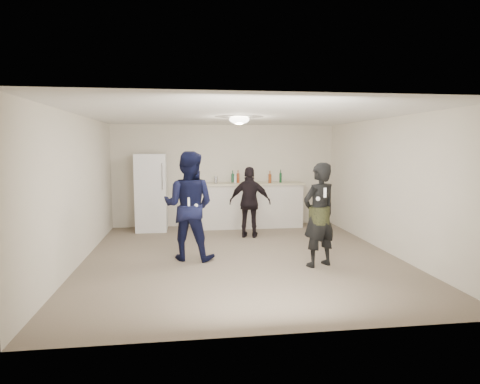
{
  "coord_description": "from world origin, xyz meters",
  "views": [
    {
      "loc": [
        -0.96,
        -6.92,
        1.96
      ],
      "look_at": [
        0.0,
        0.2,
        1.15
      ],
      "focal_mm": 30.0,
      "sensor_mm": 36.0,
      "label": 1
    }
  ],
  "objects": [
    {
      "name": "floor",
      "position": [
        0.0,
        0.0,
        0.0
      ],
      "size": [
        6.0,
        6.0,
        0.0
      ],
      "primitive_type": "plane",
      "color": "#6B5B4C",
      "rests_on": "ground"
    },
    {
      "name": "ceiling",
      "position": [
        0.0,
        0.0,
        2.5
      ],
      "size": [
        6.0,
        6.0,
        0.0
      ],
      "primitive_type": "plane",
      "rotation": [
        3.14,
        0.0,
        0.0
      ],
      "color": "silver",
      "rests_on": "wall_back"
    },
    {
      "name": "wall_back",
      "position": [
        0.0,
        3.0,
        1.25
      ],
      "size": [
        6.0,
        0.0,
        6.0
      ],
      "primitive_type": "plane",
      "rotation": [
        1.57,
        0.0,
        0.0
      ],
      "color": "beige",
      "rests_on": "floor"
    },
    {
      "name": "wall_front",
      "position": [
        0.0,
        -3.0,
        1.25
      ],
      "size": [
        6.0,
        0.0,
        6.0
      ],
      "primitive_type": "plane",
      "rotation": [
        -1.57,
        0.0,
        0.0
      ],
      "color": "beige",
      "rests_on": "floor"
    },
    {
      "name": "wall_left",
      "position": [
        -2.75,
        0.0,
        1.25
      ],
      "size": [
        0.0,
        6.0,
        6.0
      ],
      "primitive_type": "plane",
      "rotation": [
        1.57,
        0.0,
        1.57
      ],
      "color": "beige",
      "rests_on": "floor"
    },
    {
      "name": "wall_right",
      "position": [
        2.75,
        0.0,
        1.25
      ],
      "size": [
        0.0,
        6.0,
        6.0
      ],
      "primitive_type": "plane",
      "rotation": [
        1.57,
        0.0,
        -1.57
      ],
      "color": "beige",
      "rests_on": "floor"
    },
    {
      "name": "counter",
      "position": [
        0.54,
        2.67,
        0.53
      ],
      "size": [
        2.6,
        0.56,
        1.05
      ],
      "primitive_type": "cube",
      "color": "beige",
      "rests_on": "floor"
    },
    {
      "name": "counter_top",
      "position": [
        0.54,
        2.67,
        1.07
      ],
      "size": [
        2.68,
        0.64,
        0.04
      ],
      "primitive_type": "cube",
      "color": "beige",
      "rests_on": "counter"
    },
    {
      "name": "fridge",
      "position": [
        -1.78,
        2.6,
        0.9
      ],
      "size": [
        0.7,
        0.7,
        1.8
      ],
      "primitive_type": "cube",
      "color": "white",
      "rests_on": "floor"
    },
    {
      "name": "fridge_handle",
      "position": [
        -1.5,
        2.23,
        1.3
      ],
      "size": [
        0.02,
        0.02,
        0.6
      ],
      "primitive_type": "cylinder",
      "color": "silver",
      "rests_on": "fridge"
    },
    {
      "name": "ceiling_dome",
      "position": [
        0.0,
        0.3,
        2.45
      ],
      "size": [
        0.36,
        0.36,
        0.16
      ],
      "primitive_type": "ellipsoid",
      "color": "white",
      "rests_on": "ceiling"
    },
    {
      "name": "shaker",
      "position": [
        -0.25,
        2.63,
        1.18
      ],
      "size": [
        0.08,
        0.08,
        0.17
      ],
      "primitive_type": "cylinder",
      "color": "#B0AFB4",
      "rests_on": "counter_top"
    },
    {
      "name": "man",
      "position": [
        -0.92,
        0.02,
        0.94
      ],
      "size": [
        1.09,
        0.96,
        1.89
      ],
      "primitive_type": "imported",
      "rotation": [
        0.0,
        0.0,
        2.84
      ],
      "color": "#0F1440",
      "rests_on": "floor"
    },
    {
      "name": "woman",
      "position": [
        1.18,
        -0.69,
        0.85
      ],
      "size": [
        0.73,
        0.62,
        1.71
      ],
      "primitive_type": "imported",
      "rotation": [
        0.0,
        0.0,
        3.53
      ],
      "color": "black",
      "rests_on": "floor"
    },
    {
      "name": "camo_shorts",
      "position": [
        1.18,
        -0.69,
        0.85
      ],
      "size": [
        0.34,
        0.34,
        0.28
      ],
      "primitive_type": "cylinder",
      "color": "#323719",
      "rests_on": "woman"
    },
    {
      "name": "spectator",
      "position": [
        0.4,
        1.56,
        0.77
      ],
      "size": [
        0.97,
        0.59,
        1.54
      ],
      "primitive_type": "imported",
      "rotation": [
        0.0,
        0.0,
        2.88
      ],
      "color": "black",
      "rests_on": "floor"
    },
    {
      "name": "remote_man",
      "position": [
        -0.92,
        -0.26,
        1.05
      ],
      "size": [
        0.04,
        0.04,
        0.15
      ],
      "primitive_type": "cube",
      "color": "silver",
      "rests_on": "man"
    },
    {
      "name": "nunchuk_man",
      "position": [
        -0.8,
        -0.23,
        0.98
      ],
      "size": [
        0.07,
        0.07,
        0.07
      ],
      "primitive_type": "sphere",
      "color": "white",
      "rests_on": "man"
    },
    {
      "name": "remote_woman",
      "position": [
        1.18,
        -0.94,
        1.25
      ],
      "size": [
        0.04,
        0.04,
        0.15
      ],
      "primitive_type": "cube",
      "color": "white",
      "rests_on": "woman"
    },
    {
      "name": "nunchuk_woman",
      "position": [
        1.08,
        -0.91,
        1.15
      ],
      "size": [
        0.07,
        0.07,
        0.07
      ],
      "primitive_type": "sphere",
      "color": "silver",
      "rests_on": "woman"
    },
    {
      "name": "bottle_cluster",
      "position": [
        0.62,
        2.69,
        1.2
      ],
      "size": [
        1.23,
        0.38,
        0.24
      ],
      "color": "#154C26",
      "rests_on": "counter_top"
    }
  ]
}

